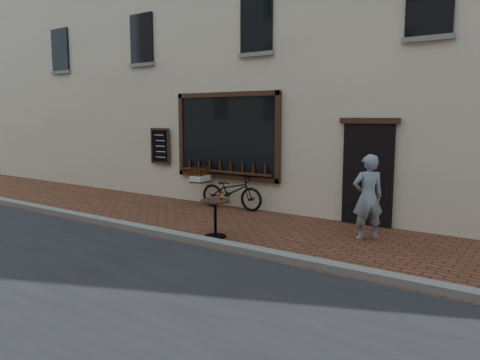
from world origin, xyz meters
The scene contains 6 objects.
ground centered at (0.00, 0.00, 0.00)m, with size 90.00×90.00×0.00m, color #4E2C19.
kerb centered at (0.00, 0.20, 0.06)m, with size 90.00×0.25×0.12m, color slate.
shop_building centered at (0.00, 6.50, 5.00)m, with size 28.00×6.20×10.00m.
cargo_bicycle centered at (-1.59, 3.20, 0.47)m, with size 2.12×0.76×0.99m.
bistro_table centered at (-0.13, 0.74, 0.53)m, with size 0.58×0.58×0.99m.
pedestrian centered at (2.34, 2.31, 0.82)m, with size 0.60×0.39×1.64m, color gray.
Camera 1 is at (5.46, -6.26, 2.34)m, focal length 35.00 mm.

